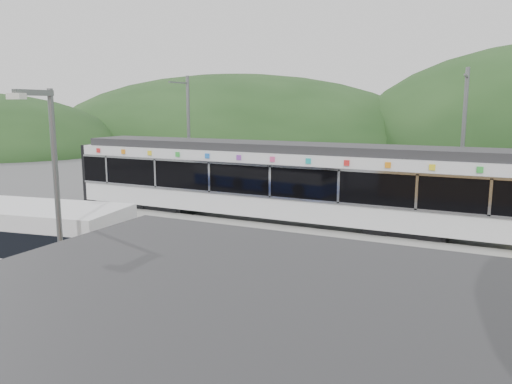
% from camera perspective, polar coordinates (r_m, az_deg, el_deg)
% --- Properties ---
extents(ground, '(120.00, 120.00, 0.00)m').
position_cam_1_polar(ground, '(17.66, -3.80, -8.00)').
color(ground, '#4C4C4F').
rests_on(ground, ground).
extents(hills, '(146.00, 149.00, 26.00)m').
position_cam_1_polar(hills, '(20.71, 19.03, -5.83)').
color(hills, '#1E3D19').
rests_on(hills, ground).
extents(platform, '(26.00, 3.20, 0.30)m').
position_cam_1_polar(platform, '(20.43, 0.79, -5.06)').
color(platform, '#9E9E99').
rests_on(platform, ground).
extents(yellow_line, '(26.00, 0.10, 0.01)m').
position_cam_1_polar(yellow_line, '(19.26, -0.86, -5.51)').
color(yellow_line, yellow).
rests_on(yellow_line, platform).
extents(train, '(20.44, 3.01, 3.74)m').
position_cam_1_polar(train, '(22.74, 2.05, 1.39)').
color(train, black).
rests_on(train, ground).
extents(catenary_mast_west, '(0.18, 1.80, 7.00)m').
position_cam_1_polar(catenary_mast_west, '(27.84, -7.73, 6.14)').
color(catenary_mast_west, slate).
rests_on(catenary_mast_west, ground).
extents(catenary_mast_east, '(0.18, 1.80, 7.00)m').
position_cam_1_polar(catenary_mast_east, '(23.25, 22.51, 4.77)').
color(catenary_mast_east, slate).
rests_on(catenary_mast_east, ground).
extents(lamp_post, '(0.36, 1.02, 5.76)m').
position_cam_1_polar(lamp_post, '(11.53, -22.20, -0.69)').
color(lamp_post, slate).
rests_on(lamp_post, ground).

